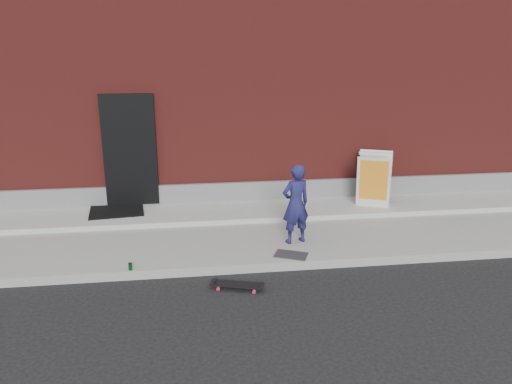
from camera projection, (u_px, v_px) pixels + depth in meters
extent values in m
plane|color=black|center=(284.00, 271.00, 7.92)|extent=(80.00, 80.00, 0.00)
cube|color=gray|center=(269.00, 232.00, 9.32)|extent=(20.00, 3.00, 0.15)
cube|color=gray|center=(262.00, 210.00, 10.14)|extent=(20.00, 1.20, 0.10)
cube|color=maroon|center=(238.00, 79.00, 13.83)|extent=(20.00, 8.00, 5.00)
cube|color=slate|center=(258.00, 191.00, 10.60)|extent=(20.00, 0.10, 0.40)
cube|color=black|center=(130.00, 150.00, 9.99)|extent=(1.05, 0.12, 2.25)
imported|color=#1A1948|center=(296.00, 204.00, 8.48)|extent=(0.58, 0.46, 1.39)
cylinder|color=red|center=(256.00, 286.00, 7.37)|extent=(0.06, 0.05, 0.05)
cylinder|color=red|center=(254.00, 292.00, 7.22)|extent=(0.06, 0.05, 0.05)
cylinder|color=red|center=(221.00, 284.00, 7.46)|extent=(0.06, 0.05, 0.05)
cylinder|color=red|center=(218.00, 289.00, 7.30)|extent=(0.06, 0.05, 0.05)
cube|color=#A0A0A4|center=(255.00, 287.00, 7.29)|extent=(0.10, 0.17, 0.02)
cube|color=#A0A0A4|center=(220.00, 284.00, 7.37)|extent=(0.10, 0.17, 0.02)
cube|color=black|center=(237.00, 284.00, 7.32)|extent=(0.79, 0.42, 0.02)
cube|color=silver|center=(373.00, 183.00, 9.96)|extent=(0.73, 0.53, 1.08)
cube|color=silver|center=(375.00, 177.00, 10.41)|extent=(0.73, 0.53, 1.08)
cube|color=yellow|center=(373.00, 186.00, 9.95)|extent=(0.60, 0.42, 0.86)
cube|color=silver|center=(376.00, 154.00, 10.03)|extent=(0.63, 0.31, 0.06)
cylinder|color=#177426|center=(130.00, 267.00, 7.61)|extent=(0.08, 0.08, 0.11)
cube|color=black|center=(117.00, 211.00, 9.92)|extent=(1.13, 0.95, 0.03)
cube|color=#4D4D51|center=(291.00, 255.00, 8.14)|extent=(0.61, 0.52, 0.02)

